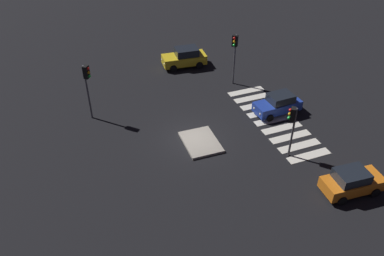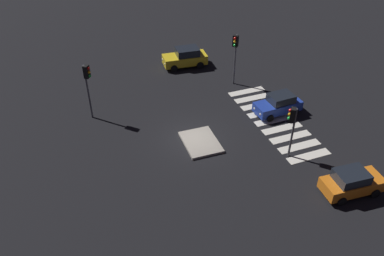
# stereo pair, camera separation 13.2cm
# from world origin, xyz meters

# --- Properties ---
(ground_plane) EXTENTS (80.00, 80.00, 0.00)m
(ground_plane) POSITION_xyz_m (0.00, 0.00, 0.00)
(ground_plane) COLOR black
(traffic_island) EXTENTS (3.20, 2.43, 0.18)m
(traffic_island) POSITION_xyz_m (-0.65, -0.41, 0.09)
(traffic_island) COLOR gray
(traffic_island) RESTS_ON ground
(car_yellow) EXTENTS (2.22, 4.23, 1.79)m
(car_yellow) POSITION_xyz_m (10.96, -3.52, 0.88)
(car_yellow) COLOR gold
(car_yellow) RESTS_ON ground
(car_orange) EXTENTS (1.98, 3.85, 1.63)m
(car_orange) POSITION_xyz_m (-8.34, -7.07, 0.80)
(car_orange) COLOR orange
(car_orange) RESTS_ON ground
(car_blue) EXTENTS (1.87, 3.76, 1.61)m
(car_blue) POSITION_xyz_m (0.81, -7.50, 0.79)
(car_blue) COLOR #1E389E
(car_blue) RESTS_ON ground
(traffic_light_east) EXTENTS (0.54, 0.54, 4.55)m
(traffic_light_east) POSITION_xyz_m (6.17, -6.20, 3.45)
(traffic_light_east) COLOR #47474C
(traffic_light_east) RESTS_ON ground
(traffic_light_south) EXTENTS (0.54, 0.53, 3.81)m
(traffic_light_south) POSITION_xyz_m (-3.96, -5.35, 2.89)
(traffic_light_south) COLOR #47474C
(traffic_light_south) RESTS_ON ground
(traffic_light_north) EXTENTS (0.54, 0.53, 4.47)m
(traffic_light_north) POSITION_xyz_m (5.27, 6.10, 3.39)
(traffic_light_north) COLOR #47474C
(traffic_light_north) RESTS_ON ground
(crosswalk_near) EXTENTS (9.90, 3.20, 0.02)m
(crosswalk_near) POSITION_xyz_m (0.00, -6.75, 0.01)
(crosswalk_near) COLOR silver
(crosswalk_near) RESTS_ON ground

